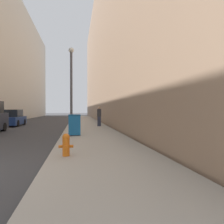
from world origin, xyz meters
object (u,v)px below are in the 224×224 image
fire_hydrant (66,144)px  pedestrian_on_sidewalk (99,116)px  trash_bin (75,125)px  lamppost (71,87)px  parked_sedan_near (12,118)px

fire_hydrant → pedestrian_on_sidewalk: bearing=79.5°
trash_bin → fire_hydrant: bearing=-92.1°
fire_hydrant → trash_bin: 5.64m
trash_bin → lamppost: lamppost is taller
parked_sedan_near → pedestrian_on_sidewalk: size_ratio=2.48×
lamppost → trash_bin: bearing=-84.9°
fire_hydrant → parked_sedan_near: size_ratio=0.16×
lamppost → fire_hydrant: bearing=-89.7°
parked_sedan_near → fire_hydrant: bearing=-69.0°
fire_hydrant → trash_bin: trash_bin is taller
trash_bin → pedestrian_on_sidewalk: 7.13m
fire_hydrant → lamppost: 8.91m
fire_hydrant → pedestrian_on_sidewalk: (2.31, 12.43, 0.51)m
fire_hydrant → parked_sedan_near: bearing=111.0°
pedestrian_on_sidewalk → parked_sedan_near: bearing=158.4°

